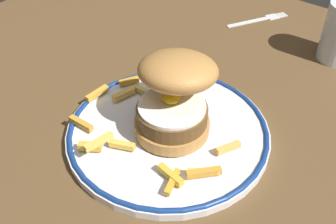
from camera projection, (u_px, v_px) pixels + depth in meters
ground_plane at (160, 146)px, 61.03cm from camera, size 112.44×109.54×4.00cm
dinner_plate at (168, 131)px, 59.35cm from camera, size 29.60×29.60×1.60cm
burger at (175, 93)px, 55.53cm from camera, size 15.14×15.40×12.16cm
fries_pile at (142, 129)px, 57.81cm from camera, size 24.95×21.30×2.41cm
fork at (259, 19)px, 86.34cm from camera, size 8.31×13.20×0.36cm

